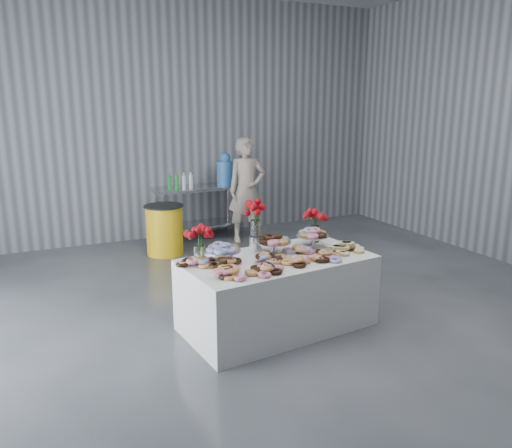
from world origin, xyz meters
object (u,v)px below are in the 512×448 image
(trash_barrel, at_px, (165,230))
(prep_table, at_px, (198,203))
(person, at_px, (247,190))
(water_jug, at_px, (225,170))
(display_table, at_px, (277,293))

(trash_barrel, bearing_deg, prep_table, 39.64)
(person, relative_size, trash_barrel, 2.26)
(prep_table, relative_size, trash_barrel, 1.96)
(water_jug, bearing_deg, trash_barrel, -153.56)
(prep_table, distance_m, water_jug, 0.73)
(water_jug, relative_size, person, 0.32)
(trash_barrel, bearing_deg, display_table, -82.74)
(display_table, distance_m, water_jug, 3.81)
(prep_table, bearing_deg, person, -32.18)
(display_table, relative_size, trash_barrel, 2.49)
(display_table, bearing_deg, trash_barrel, 97.26)
(display_table, bearing_deg, prep_table, 84.21)
(prep_table, bearing_deg, trash_barrel, -140.36)
(prep_table, xyz_separation_m, water_jug, (0.50, -0.00, 0.53))
(person, height_order, trash_barrel, person)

